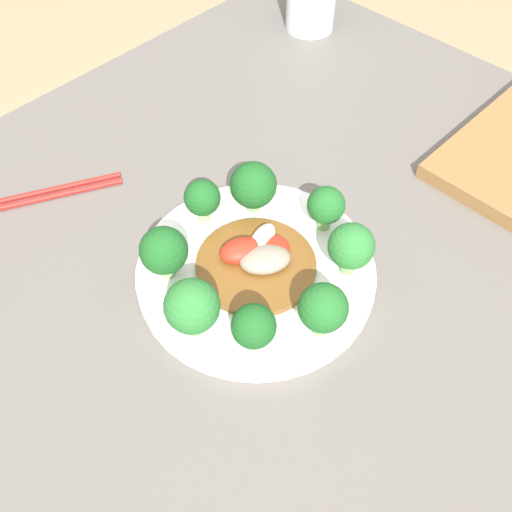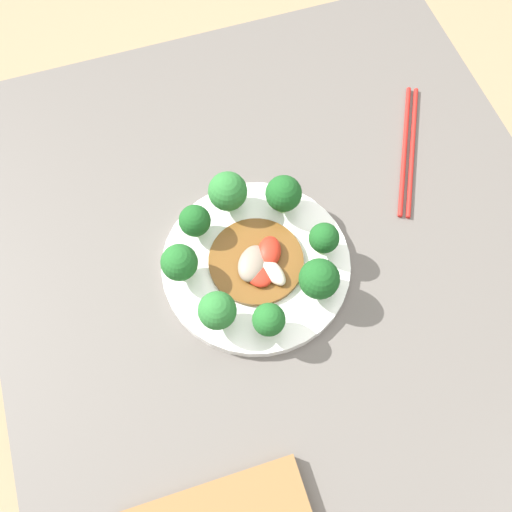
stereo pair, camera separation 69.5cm
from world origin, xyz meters
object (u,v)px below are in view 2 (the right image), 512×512
broccoli_northwest (284,194)px  broccoli_north (324,238)px  plate (256,265)px  broccoli_east (269,320)px  broccoli_southwest (195,221)px  chopsticks (408,149)px  broccoli_southeast (217,311)px  broccoli_south (179,263)px  broccoli_northeast (319,279)px  stirfry_center (259,262)px  broccoli_west (228,192)px

broccoli_northwest → broccoli_north: 0.09m
plate → broccoli_east: 0.11m
broccoli_southwest → chopsticks: size_ratio=0.25×
broccoli_southeast → broccoli_south: 0.09m
broccoli_north → chopsticks: broccoli_north is taller
broccoli_northeast → stirfry_center: bearing=-133.1°
broccoli_north → broccoli_west: size_ratio=0.84×
broccoli_west → broccoli_north: bearing=43.3°
stirfry_center → broccoli_south: bearing=-99.9°
plate → broccoli_west: (-0.10, -0.01, 0.05)m
broccoli_southwest → broccoli_southeast: (0.14, -0.01, 0.01)m
broccoli_southwest → broccoli_northwest: 0.13m
plate → chopsticks: bearing=112.0°
broccoli_southwest → broccoli_west: size_ratio=0.83×
chopsticks → broccoli_west: bearing=-86.7°
broccoli_southwest → broccoli_west: (-0.03, 0.06, 0.01)m
stirfry_center → chopsticks: (-0.12, 0.29, -0.02)m
chopsticks → broccoli_southeast: bearing=-63.2°
plate → broccoli_southeast: 0.11m
plate → broccoli_east: size_ratio=4.60×
broccoli_north → chopsticks: (-0.13, 0.20, -0.05)m
broccoli_northeast → broccoli_north: bearing=153.1°
broccoli_northwest → stirfry_center: bearing=-38.8°
broccoli_northwest → broccoli_northeast: (0.14, 0.00, -0.00)m
broccoli_southeast → broccoli_south: bearing=-160.5°
broccoli_northwest → broccoli_south: same height
broccoli_northeast → stirfry_center: size_ratio=0.47×
broccoli_west → stirfry_center: size_ratio=0.51×
broccoli_north → broccoli_west: bearing=-136.7°
broccoli_southwest → stirfry_center: 0.11m
broccoli_southwest → broccoli_east: broccoli_east is taller
broccoli_southeast → broccoli_east: broccoli_southeast is taller
broccoli_south → broccoli_north: bearing=83.2°
broccoli_south → chopsticks: bearing=104.8°
broccoli_north → chopsticks: bearing=123.0°
plate → broccoli_northwest: (-0.07, 0.06, 0.05)m
broccoli_east → stirfry_center: bearing=169.4°
chopsticks → plate: bearing=-68.0°
broccoli_southwest → broccoli_southeast: bearing=-3.5°
plate → broccoli_southwest: broccoli_southwest is taller
broccoli_west → broccoli_south: broccoli_west is taller
broccoli_west → broccoli_southwest: bearing=-63.8°
broccoli_north → broccoli_southeast: bearing=-71.3°
broccoli_southwest → stirfry_center: (0.08, 0.07, -0.02)m
broccoli_east → broccoli_north: bearing=128.8°
stirfry_center → chopsticks: 0.31m
broccoli_southeast → broccoli_east: size_ratio=1.13×
plate → chopsticks: size_ratio=1.17×
broccoli_northwest → broccoli_south: 0.18m
broccoli_south → stirfry_center: (0.02, 0.10, -0.03)m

